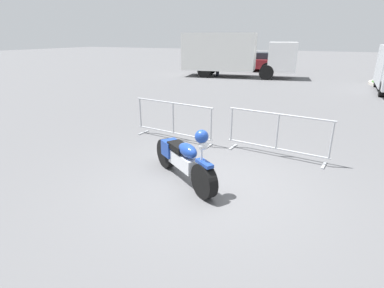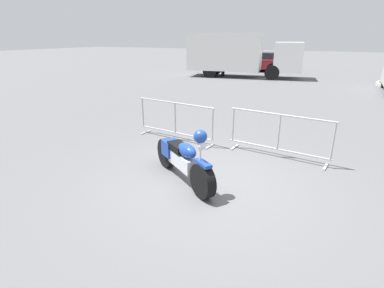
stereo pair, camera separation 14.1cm
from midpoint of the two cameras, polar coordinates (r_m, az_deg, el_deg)
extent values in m
plane|color=#5B5B5E|center=(5.99, 2.80, -7.62)|extent=(120.00, 120.00, 0.00)
cylinder|color=black|center=(5.39, 1.57, -7.03)|extent=(0.64, 0.51, 0.65)
cylinder|color=black|center=(6.66, -5.49, -1.72)|extent=(0.64, 0.51, 0.65)
cube|color=silver|center=(5.97, -2.36, -3.22)|extent=(0.84, 0.68, 0.28)
ellipsoid|color=navy|center=(5.71, -1.54, -1.23)|extent=(0.62, 0.53, 0.26)
cube|color=black|center=(6.03, -3.20, -0.51)|extent=(0.59, 0.53, 0.12)
cube|color=navy|center=(6.37, -4.58, -0.77)|extent=(0.48, 0.47, 0.32)
cube|color=navy|center=(5.25, 1.61, -3.69)|extent=(0.41, 0.34, 0.06)
cylinder|color=silver|center=(5.27, 1.05, -1.96)|extent=(0.06, 0.06, 0.45)
sphere|color=silver|center=(5.17, 1.35, -0.32)|extent=(0.16, 0.16, 0.16)
sphere|color=navy|center=(5.16, 1.07, 1.43)|extent=(0.24, 0.24, 0.24)
cylinder|color=#9EA0A5|center=(8.22, -4.16, 7.80)|extent=(2.47, 0.30, 0.04)
cylinder|color=#9EA0A5|center=(8.44, -4.02, 2.14)|extent=(2.47, 0.30, 0.04)
cylinder|color=#9EA0A5|center=(9.05, -10.25, 5.90)|extent=(0.05, 0.05, 0.85)
cylinder|color=#9EA0A5|center=(8.32, -4.09, 4.93)|extent=(0.05, 0.05, 0.85)
cylinder|color=#9EA0A5|center=(7.70, 3.13, 3.73)|extent=(0.05, 0.05, 0.85)
cube|color=#9EA0A5|center=(9.17, -9.69, 2.15)|extent=(0.11, 0.44, 0.03)
cube|color=#9EA0A5|center=(7.92, 2.61, -0.43)|extent=(0.11, 0.44, 0.03)
cylinder|color=#9EA0A5|center=(7.26, 15.73, 5.48)|extent=(2.47, 0.30, 0.04)
cylinder|color=#9EA0A5|center=(7.51, 15.13, -0.81)|extent=(2.47, 0.30, 0.04)
cylinder|color=#9EA0A5|center=(7.77, 7.02, 3.75)|extent=(0.05, 0.05, 0.85)
cylinder|color=#9EA0A5|center=(7.37, 15.42, 2.29)|extent=(0.05, 0.05, 0.85)
cylinder|color=#9EA0A5|center=(7.16, 24.53, 0.64)|extent=(0.05, 0.05, 0.85)
cube|color=#9EA0A5|center=(7.93, 7.30, -0.56)|extent=(0.11, 0.44, 0.03)
cube|color=#9EA0A5|center=(7.37, 23.32, -3.74)|extent=(0.11, 0.44, 0.03)
cube|color=silver|center=(22.22, 5.06, 17.15)|extent=(5.34, 3.18, 2.50)
cube|color=silver|center=(21.87, 16.61, 15.60)|extent=(2.17, 2.48, 1.90)
cylinder|color=black|center=(22.92, 13.97, 13.60)|extent=(1.00, 0.45, 0.96)
cylinder|color=black|center=(20.99, 13.77, 13.09)|extent=(1.00, 0.45, 0.96)
cylinder|color=black|center=(23.42, 3.30, 14.26)|extent=(1.00, 0.45, 0.96)
cylinder|color=black|center=(21.55, 2.18, 13.79)|extent=(1.00, 0.45, 0.96)
cylinder|color=black|center=(17.16, 32.31, 8.81)|extent=(0.25, 0.72, 0.72)
cylinder|color=black|center=(20.42, 31.62, 10.25)|extent=(0.25, 0.72, 0.72)
cube|color=#B7BABF|center=(29.51, 1.49, 15.62)|extent=(1.96, 4.15, 0.66)
cube|color=#1E232B|center=(29.34, 1.40, 16.70)|extent=(1.67, 2.18, 0.47)
cylinder|color=black|center=(30.97, 1.08, 15.32)|extent=(0.25, 0.61, 0.60)
cylinder|color=black|center=(30.53, 3.59, 15.22)|extent=(0.25, 0.61, 0.60)
cylinder|color=black|center=(28.58, -0.77, 14.94)|extent=(0.25, 0.61, 0.60)
cylinder|color=black|center=(28.09, 1.92, 14.84)|extent=(0.25, 0.61, 0.60)
cube|color=tan|center=(28.62, 7.15, 15.33)|extent=(1.93, 4.09, 0.65)
cube|color=#1E232B|center=(28.45, 7.12, 16.42)|extent=(1.65, 2.14, 0.46)
cylinder|color=black|center=(30.04, 6.46, 15.05)|extent=(0.25, 0.60, 0.59)
cylinder|color=black|center=(29.72, 9.07, 14.89)|extent=(0.25, 0.60, 0.59)
cylinder|color=black|center=(27.60, 5.03, 14.68)|extent=(0.25, 0.60, 0.59)
cylinder|color=black|center=(27.25, 7.86, 14.51)|extent=(0.25, 0.60, 0.59)
cube|color=maroon|center=(27.28, 12.72, 14.90)|extent=(2.10, 4.44, 0.70)
cube|color=#1E232B|center=(27.09, 12.76, 16.14)|extent=(1.79, 2.33, 0.50)
cylinder|color=black|center=(28.78, 11.64, 14.63)|extent=(0.27, 0.66, 0.64)
cylinder|color=black|center=(28.56, 14.64, 14.37)|extent=(0.27, 0.66, 0.64)
cylinder|color=black|center=(26.08, 10.52, 14.19)|extent=(0.27, 0.66, 0.64)
cylinder|color=black|center=(25.84, 13.82, 13.91)|extent=(0.27, 0.66, 0.64)
cylinder|color=#262838|center=(22.60, 4.70, 13.88)|extent=(0.34, 0.34, 0.85)
cylinder|color=beige|center=(22.53, 4.76, 15.74)|extent=(0.48, 0.48, 0.62)
sphere|color=tan|center=(22.51, 4.79, 16.81)|extent=(0.22, 0.22, 0.22)
camera|label=1|loc=(0.07, -90.65, -0.23)|focal=28.00mm
camera|label=2|loc=(0.07, 89.35, 0.23)|focal=28.00mm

